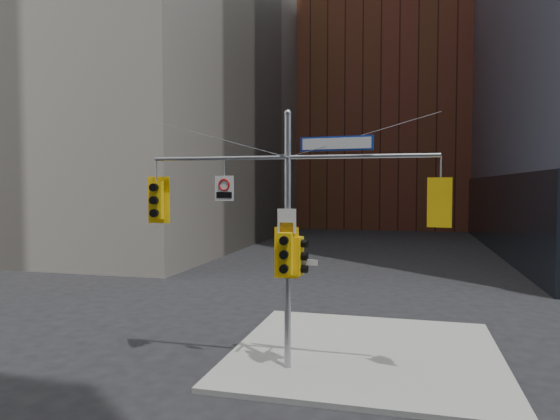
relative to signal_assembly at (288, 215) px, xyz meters
The scene contains 13 objects.
ground 4.85m from the signal_assembly, 90.00° to the right, with size 160.00×160.00×0.00m, color black.
sidewalk_corner 5.18m from the signal_assembly, 45.10° to the left, with size 8.00×8.00×0.15m, color gray.
brick_midrise 56.82m from the signal_assembly, 90.00° to the left, with size 26.00×20.00×28.00m, color brown.
signal_assembly is the anchor object (origin of this frame).
traffic_light_west_arm 4.00m from the signal_assembly, behind, with size 0.66×0.57×1.39m.
traffic_light_east_arm 4.02m from the signal_assembly, ahead, with size 0.60×0.52×1.26m.
traffic_light_pole_side 1.17m from the signal_assembly, ahead, with size 0.44×0.37×1.06m.
traffic_light_pole_front 1.07m from the signal_assembly, 90.10° to the right, with size 0.67×0.55×1.41m.
street_sign_blade 2.35m from the signal_assembly, ahead, with size 1.99×0.24×0.39m.
regulatory_sign_arm 2.00m from the signal_assembly, behind, with size 0.57×0.09×0.71m.
regulatory_sign_pole 0.21m from the signal_assembly, 90.00° to the right, with size 0.52×0.04×0.68m.
street_blade_ew 1.37m from the signal_assembly, ahead, with size 0.78×0.12×0.16m.
street_blade_ns 1.52m from the signal_assembly, 90.00° to the left, with size 0.05×0.78×0.16m.
Camera 1 is at (3.21, -11.33, 5.22)m, focal length 32.00 mm.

